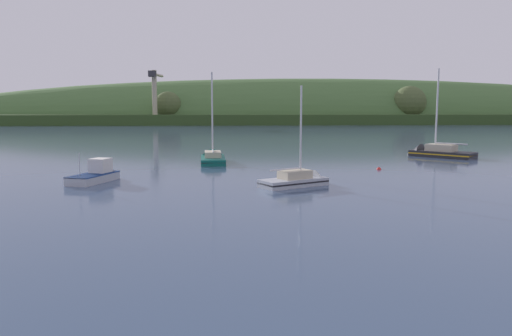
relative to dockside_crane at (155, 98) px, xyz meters
name	(u,v)px	position (x,y,z in m)	size (l,w,h in m)	color
far_shoreline_hill	(315,122)	(65.67, 32.02, -9.79)	(464.80, 78.52, 38.71)	#314A21
dockside_crane	(155,98)	(0.00, 0.00, 0.00)	(4.48, 15.07, 20.49)	#4C4C51
sailboat_near_mooring	(213,160)	(28.51, -126.48, -9.81)	(3.47, 8.53, 12.41)	#0F564C
sailboat_midwater_white	(434,155)	(58.99, -120.56, -9.83)	(8.98, 9.02, 13.69)	#232328
sailboat_far_left	(301,182)	(37.29, -145.11, -9.80)	(7.04, 5.47, 9.73)	#ADB2BC
fishing_boat_moored	(97,177)	(18.61, -142.10, -9.66)	(3.82, 6.25, 3.71)	#ADB2BC
mooring_buoy_foreground	(379,170)	(47.26, -134.51, -10.06)	(0.50, 0.50, 0.58)	red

